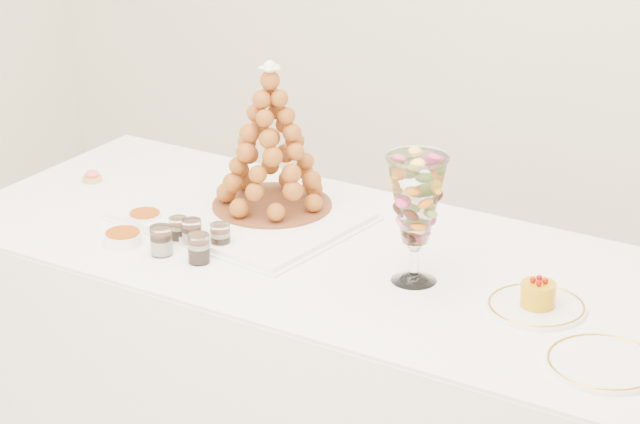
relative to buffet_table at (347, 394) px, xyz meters
The scene contains 15 objects.
buffet_table is the anchor object (origin of this frame).
lace_tray 0.55m from the buffet_table, behind, with size 0.59×0.44×0.02m, color white.
macaron_vase 0.65m from the buffet_table, 15.35° to the right, with size 0.14×0.14×0.31m.
cake_plate 0.66m from the buffet_table, ahead, with size 0.23×0.23×0.01m, color white.
spare_plate 0.87m from the buffet_table, 17.86° to the right, with size 0.25×0.25×0.01m, color white.
pink_tart 0.98m from the buffet_table, behind, with size 0.05×0.05×0.03m.
verrine_a 0.62m from the buffet_table, 161.74° to the right, with size 0.05×0.05×0.06m, color white.
verrine_b 0.59m from the buffet_table, 159.42° to the right, with size 0.05×0.05×0.07m, color white.
verrine_c 0.55m from the buffet_table, 156.27° to the right, with size 0.05×0.05×0.07m, color white.
verrine_d 0.64m from the buffet_table, 150.94° to the right, with size 0.06×0.06×0.07m, color white.
verrine_e 0.58m from the buffet_table, 143.75° to the right, with size 0.05×0.05×0.07m, color white.
ramekin_back 0.71m from the buffet_table, behind, with size 0.09×0.09×0.03m, color white.
ramekin_front 0.71m from the buffet_table, 157.11° to the right, with size 0.10×0.10×0.03m, color white.
croquembouche 0.71m from the buffet_table, 155.46° to the left, with size 0.33×0.33×0.40m.
mousse_cake 0.69m from the buffet_table, ahead, with size 0.08×0.08×0.07m.
Camera 1 is at (1.39, -2.27, 2.11)m, focal length 70.00 mm.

